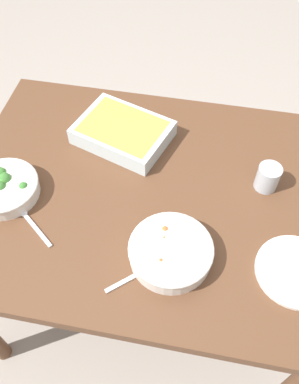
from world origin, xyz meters
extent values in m
plane|color=#9E9389|center=(0.00, 0.00, 0.00)|extent=(6.00, 6.00, 0.00)
cube|color=brown|center=(0.00, 0.00, 0.72)|extent=(1.20, 0.90, 0.04)
cylinder|color=brown|center=(-0.54, -0.39, 0.35)|extent=(0.06, 0.06, 0.70)
cylinder|color=brown|center=(0.54, -0.39, 0.35)|extent=(0.06, 0.06, 0.70)
cylinder|color=silver|center=(-0.10, 0.21, 0.77)|extent=(0.23, 0.23, 0.05)
torus|color=silver|center=(-0.10, 0.21, 0.79)|extent=(0.23, 0.23, 0.01)
cylinder|color=olive|center=(-0.10, 0.21, 0.77)|extent=(0.19, 0.19, 0.03)
sphere|color=olive|center=(-0.08, 0.18, 0.79)|extent=(0.02, 0.02, 0.02)
sphere|color=#C66633|center=(-0.07, 0.16, 0.79)|extent=(0.02, 0.02, 0.02)
sphere|color=#C66633|center=(-0.08, 0.25, 0.79)|extent=(0.02, 0.02, 0.02)
sphere|color=#C66633|center=(-0.05, 0.21, 0.79)|extent=(0.01, 0.01, 0.01)
sphere|color=#C66633|center=(-0.08, 0.16, 0.79)|extent=(0.01, 0.01, 0.01)
cylinder|color=silver|center=(0.43, 0.09, 0.77)|extent=(0.20, 0.20, 0.05)
torus|color=silver|center=(0.43, 0.09, 0.79)|extent=(0.21, 0.21, 0.01)
cylinder|color=#8CB272|center=(0.43, 0.09, 0.77)|extent=(0.17, 0.17, 0.02)
sphere|color=#3D7A33|center=(0.46, 0.05, 0.79)|extent=(0.03, 0.03, 0.03)
sphere|color=#3D7A33|center=(0.44, 0.07, 0.79)|extent=(0.04, 0.04, 0.04)
sphere|color=#3D7A33|center=(0.44, 0.10, 0.79)|extent=(0.04, 0.04, 0.04)
sphere|color=#569E42|center=(0.45, 0.05, 0.79)|extent=(0.03, 0.03, 0.03)
sphere|color=#3D7A33|center=(0.37, 0.08, 0.79)|extent=(0.03, 0.03, 0.03)
sphere|color=#478C38|center=(0.44, 0.08, 0.79)|extent=(0.03, 0.03, 0.03)
cube|color=silver|center=(0.13, -0.21, 0.77)|extent=(0.35, 0.30, 0.06)
cube|color=gold|center=(0.13, -0.21, 0.78)|extent=(0.31, 0.27, 0.04)
cylinder|color=#B2BCC6|center=(-0.35, -0.09, 0.78)|extent=(0.07, 0.07, 0.08)
cylinder|color=black|center=(-0.35, -0.09, 0.77)|extent=(0.06, 0.06, 0.05)
cylinder|color=white|center=(-0.44, 0.19, 0.75)|extent=(0.22, 0.22, 0.01)
cube|color=silver|center=(0.00, 0.30, 0.74)|extent=(0.11, 0.10, 0.01)
ellipsoid|color=silver|center=(-0.06, 0.24, 0.75)|extent=(0.05, 0.05, 0.01)
cube|color=silver|center=(0.29, 0.20, 0.74)|extent=(0.12, 0.10, 0.01)
ellipsoid|color=silver|center=(0.36, 0.15, 0.75)|extent=(0.05, 0.05, 0.01)
camera|label=1|loc=(-0.14, 0.75, 1.77)|focal=38.60mm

